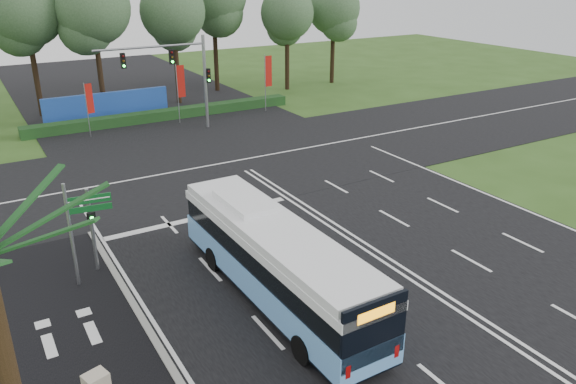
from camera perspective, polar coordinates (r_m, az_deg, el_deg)
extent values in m
plane|color=#304F1A|center=(26.58, 5.29, -4.28)|extent=(120.00, 120.00, 0.00)
cube|color=black|center=(26.57, 5.29, -4.24)|extent=(20.00, 120.00, 0.04)
cube|color=black|center=(36.19, -5.80, 3.05)|extent=(120.00, 14.00, 0.05)
cube|color=black|center=(20.05, -20.58, -15.38)|extent=(5.00, 18.00, 0.06)
cube|color=gray|center=(20.37, -13.82, -13.72)|extent=(0.25, 18.00, 0.12)
cube|color=#68ABF2|center=(21.14, -1.28, -8.46)|extent=(2.49, 11.47, 1.05)
cube|color=black|center=(21.39, -1.27, -9.56)|extent=(2.47, 11.41, 0.29)
cube|color=black|center=(20.67, -1.30, -6.19)|extent=(2.39, 11.30, 0.91)
cube|color=white|center=(20.41, -1.31, -4.77)|extent=(2.49, 11.47, 0.33)
cube|color=white|center=(20.26, -1.32, -3.93)|extent=(2.44, 11.01, 0.33)
cube|color=white|center=(22.06, -4.41, -0.92)|extent=(1.55, 2.88, 0.24)
cube|color=black|center=(16.71, 8.71, -13.88)|extent=(2.31, 0.14, 2.10)
cube|color=orange|center=(16.30, 8.94, -12.05)|extent=(1.34, 0.07, 0.33)
cylinder|color=black|center=(23.51, -7.61, -6.76)|extent=(0.28, 0.99, 0.99)
cylinder|color=black|center=(24.35, -2.81, -5.51)|extent=(0.28, 0.99, 0.99)
cylinder|color=black|center=(18.39, 1.46, -15.72)|extent=(0.28, 0.99, 0.99)
cylinder|color=black|center=(19.45, 7.16, -13.53)|extent=(0.28, 0.99, 0.99)
cylinder|color=gray|center=(23.99, -19.25, -3.74)|extent=(0.15, 0.15, 3.63)
cube|color=black|center=(23.56, -19.35, -2.43)|extent=(0.34, 0.28, 0.41)
sphere|color=#19F233|center=(23.47, -19.30, -2.52)|extent=(0.15, 0.15, 0.15)
cylinder|color=gray|center=(22.97, -21.14, -4.23)|extent=(0.13, 0.13, 4.32)
cube|color=#0D4D1C|center=(22.43, -19.58, -0.71)|extent=(1.61, 0.27, 0.32)
cube|color=#0D4D1C|center=(22.57, -19.46, -1.59)|extent=(1.61, 0.27, 0.24)
cube|color=white|center=(22.40, -19.56, -0.74)|extent=(1.50, 0.21, 0.04)
cylinder|color=gray|center=(43.26, -19.71, 7.77)|extent=(0.06, 0.06, 4.01)
cube|color=#AA150E|center=(43.21, -19.52, 8.94)|extent=(0.52, 0.19, 2.14)
cylinder|color=gray|center=(45.50, -11.13, 9.72)|extent=(0.07, 0.07, 4.65)
cube|color=#AA150E|center=(45.43, -10.82, 10.99)|extent=(0.62, 0.06, 2.48)
cylinder|color=gray|center=(48.46, -2.32, 10.94)|extent=(0.07, 0.07, 4.80)
cube|color=#AA150E|center=(48.47, -1.99, 12.16)|extent=(0.64, 0.10, 2.56)
cylinder|color=#382614|center=(13.85, -26.81, -16.85)|extent=(0.60, 0.60, 7.20)
cylinder|color=gray|center=(43.63, -8.40, 10.95)|extent=(0.24, 0.24, 7.00)
cylinder|color=gray|center=(41.84, -13.83, 14.12)|extent=(8.00, 0.16, 0.16)
cube|color=black|center=(42.41, -11.75, 13.29)|extent=(0.32, 0.28, 1.05)
cube|color=black|center=(41.41, -16.42, 12.67)|extent=(0.32, 0.28, 1.05)
cube|color=black|center=(43.63, -8.12, 11.63)|extent=(0.32, 0.28, 1.05)
cube|color=#153C18|center=(47.30, -12.33, 7.69)|extent=(22.00, 1.20, 0.80)
cube|color=#1E47A6|center=(48.47, -17.88, 8.33)|extent=(10.00, 0.30, 2.20)
cylinder|color=black|center=(50.99, -24.37, 11.54)|extent=(0.44, 0.44, 8.19)
sphere|color=#324F2E|center=(50.51, -25.20, 16.56)|extent=(6.04, 6.04, 6.04)
cylinder|color=black|center=(50.12, -18.64, 12.18)|extent=(0.44, 0.44, 8.21)
sphere|color=#324F2E|center=(49.63, -19.30, 17.33)|extent=(6.05, 6.05, 6.05)
cylinder|color=black|center=(52.29, -11.27, 12.94)|extent=(0.44, 0.44, 7.62)
sphere|color=#324F2E|center=(51.82, -11.63, 17.53)|extent=(5.61, 5.61, 5.61)
cylinder|color=black|center=(57.08, -7.39, 14.48)|extent=(0.44, 0.44, 8.74)
cylinder|color=black|center=(57.46, -0.09, 13.85)|extent=(0.44, 0.44, 7.03)
sphere|color=#324F2E|center=(57.03, -0.09, 17.71)|extent=(5.18, 5.18, 5.18)
cylinder|color=black|center=(61.02, 4.56, 14.37)|extent=(0.44, 0.44, 7.26)
sphere|color=#324F2E|center=(60.62, 4.67, 18.13)|extent=(5.35, 5.35, 5.35)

